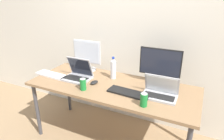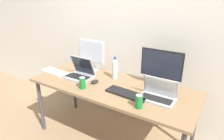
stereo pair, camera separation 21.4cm
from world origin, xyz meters
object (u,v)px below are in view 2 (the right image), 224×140
Objects in this scene: work_desk at (112,90)px; water_bottle at (115,69)px; monitor_center at (161,68)px; monitor_left at (91,54)px; laptop_silver at (80,73)px; keyboard_aux at (127,94)px; laptop_secondary at (158,94)px; mouse_by_keyboard at (95,82)px; soda_can_near_keyboard at (83,83)px; keyboard_main at (56,72)px; soda_can_by_laptop at (139,101)px.

work_desk is 6.98× the size of water_bottle.
water_bottle is (-0.52, -0.08, -0.09)m from monitor_center.
monitor_left is 0.32m from laptop_silver.
monitor_center is 1.43× the size of laptop_silver.
keyboard_aux is (0.72, -0.38, -0.20)m from monitor_left.
laptop_secondary is at bearing -16.12° from monitor_left.
laptop_silver reaches higher than laptop_secondary.
monitor_center reaches higher than mouse_by_keyboard.
laptop_silver is 2.50× the size of soda_can_near_keyboard.
monitor_left is at bearing 150.81° from work_desk.
work_desk is 0.59m from monitor_center.
keyboard_main is (-0.79, -0.08, 0.07)m from work_desk.
laptop_secondary is (0.97, -0.01, -0.01)m from laptop_silver.
keyboard_aux is 4.19× the size of mouse_by_keyboard.
keyboard_main is 1.24m from soda_can_by_laptop.
work_desk is at bearing 9.97° from keyboard_main.
keyboard_aux is at bearing -164.57° from laptop_secondary.
mouse_by_keyboard is (0.59, 0.02, 0.01)m from keyboard_main.
work_desk is 0.61m from monitor_left.
soda_can_by_laptop reaches higher than keyboard_aux.
laptop_silver is 3.04× the size of mouse_by_keyboard.
water_bottle is (0.13, 0.23, 0.11)m from mouse_by_keyboard.
keyboard_aux is at bearing -23.92° from work_desk.
keyboard_aux is at bearing 2.73° from keyboard_main.
monitor_left is 3.81× the size of mouse_by_keyboard.
monitor_left reaches higher than water_bottle.
soda_can_by_laptop is (0.88, -0.25, 0.00)m from laptop_silver.
monitor_center is at bearing 9.19° from water_bottle.
monitor_left is 1.25× the size of laptop_silver.
soda_can_by_laptop is (0.93, -0.53, -0.14)m from monitor_left.
work_desk is 0.46m from laptop_silver.
laptop_secondary is at bearing -73.71° from monitor_center.
laptop_silver is at bearing -163.31° from monitor_center.
water_bottle reaches higher than soda_can_by_laptop.
soda_can_by_laptop is at bearing -33.87° from keyboard_aux.
laptop_silver is 0.36m from keyboard_main.
laptop_secondary is 1.26× the size of water_bottle.
water_bottle is 2.11× the size of soda_can_by_laptop.
laptop_secondary is 0.79m from soda_can_near_keyboard.
monitor_left reaches higher than keyboard_main.
soda_can_near_keyboard reaches higher than keyboard_aux.
soda_can_by_laptop reaches higher than keyboard_main.
monitor_center reaches higher than laptop_secondary.
laptop_secondary is 0.64m from water_bottle.
soda_can_near_keyboard reaches higher than work_desk.
laptop_silver is 0.73× the size of keyboard_aux.
work_desk is at bearing 45.25° from soda_can_near_keyboard.
keyboard_main is at bearing -160.50° from water_bottle.
laptop_secondary is at bearing 19.04° from keyboard_aux.
monitor_left is at bearing 143.61° from mouse_by_keyboard.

